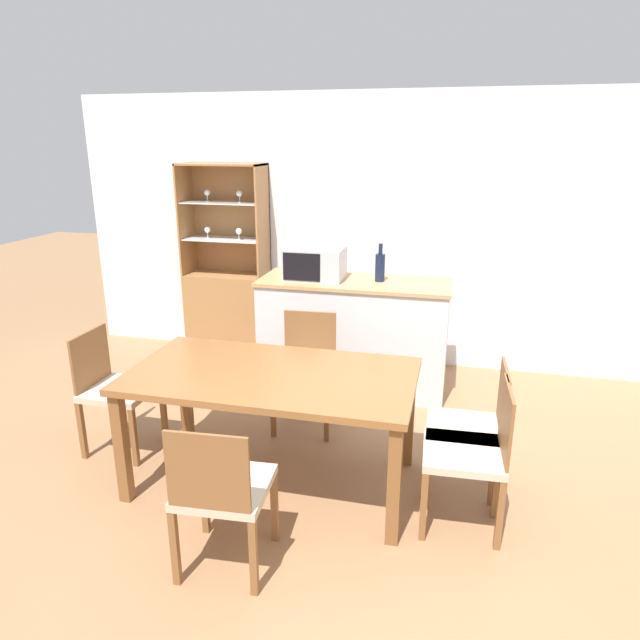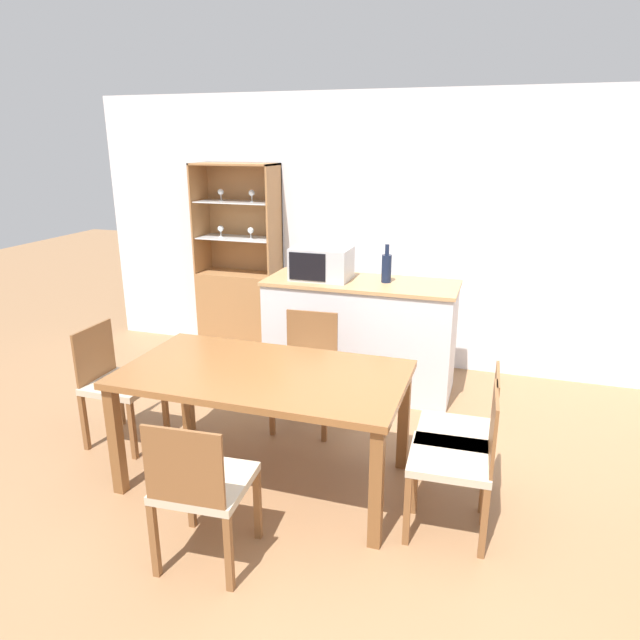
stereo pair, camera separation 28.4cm
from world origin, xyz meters
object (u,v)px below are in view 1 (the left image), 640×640
object	(u,v)px
wine_bottle	(380,266)
dining_table	(272,385)
dining_chair_head_far	(306,369)
display_cabinet	(228,300)
dining_chair_side_right_far	(471,429)
microwave	(315,263)
dining_chair_side_right_near	(471,453)
dining_chair_head_near	(222,491)
dining_chair_side_left_far	(115,389)

from	to	relation	value
wine_bottle	dining_table	bearing A→B (deg)	-104.72
dining_chair_head_far	display_cabinet	bearing A→B (deg)	-52.01
dining_chair_side_right_far	wine_bottle	size ratio (longest dim) A/B	2.68
microwave	wine_bottle	distance (m)	0.56
dining_chair_side_right_near	dining_chair_head_near	distance (m)	1.38
dining_chair_head_far	dining_chair_side_left_far	size ratio (longest dim) A/B	1.00
dining_chair_side_left_far	microwave	bearing A→B (deg)	143.04
dining_table	wine_bottle	size ratio (longest dim) A/B	5.45
dining_chair_head_near	dining_chair_side_right_near	bearing A→B (deg)	25.19
dining_chair_side_right_far	dining_chair_head_near	xyz separation A→B (m)	(-1.21, -0.95, 0.00)
dining_table	dining_chair_head_near	xyz separation A→B (m)	(0.00, -0.81, -0.22)
dining_table	dining_chair_side_right_near	xyz separation A→B (m)	(1.21, -0.14, -0.22)
dining_table	dining_chair_head_far	bearing A→B (deg)	90.20
dining_chair_side_right_near	wine_bottle	distance (m)	2.04
microwave	dining_chair_side_right_far	bearing A→B (deg)	-46.85
dining_chair_head_near	microwave	size ratio (longest dim) A/B	1.73
dining_chair_head_near	dining_chair_side_right_far	bearing A→B (deg)	34.50
dining_chair_side_right_near	display_cabinet	bearing A→B (deg)	43.82
dining_chair_side_left_far	dining_chair_side_right_far	bearing A→B (deg)	90.17
display_cabinet	dining_chair_head_near	size ratio (longest dim) A/B	2.21
dining_chair_side_right_far	microwave	bearing A→B (deg)	41.52
dining_table	dining_chair_side_right_near	size ratio (longest dim) A/B	2.03
microwave	wine_bottle	xyz separation A→B (m)	(0.56, 0.05, -0.01)
display_cabinet	dining_chair_side_left_far	xyz separation A→B (m)	(-0.03, -1.98, -0.11)
dining_chair_side_left_far	dining_chair_side_right_far	world-z (taller)	same
dining_chair_head_near	microwave	bearing A→B (deg)	89.36
dining_chair_side_right_near	wine_bottle	size ratio (longest dim) A/B	2.68
dining_chair_head_far	dining_chair_head_near	bearing A→B (deg)	86.44
dining_chair_side_left_far	wine_bottle	size ratio (longest dim) A/B	2.68
dining_chair_head_far	dining_chair_head_near	size ratio (longest dim) A/B	1.00
display_cabinet	microwave	world-z (taller)	display_cabinet
microwave	wine_bottle	bearing A→B (deg)	5.21
microwave	dining_chair_side_left_far	bearing A→B (deg)	-127.10
dining_table	microwave	bearing A→B (deg)	94.69
dining_table	dining_chair_side_left_far	size ratio (longest dim) A/B	2.03
wine_bottle	microwave	bearing A→B (deg)	-174.79
dining_chair_head_near	wine_bottle	distance (m)	2.55
dining_chair_head_far	dining_chair_side_right_far	distance (m)	1.38
dining_table	microwave	size ratio (longest dim) A/B	3.52
dining_chair_head_near	dining_chair_side_left_far	bearing A→B (deg)	138.06
dining_chair_head_far	dining_chair_head_near	world-z (taller)	same
dining_chair_side_right_near	microwave	xyz separation A→B (m)	(-1.34, 1.71, 0.66)
dining_chair_head_far	microwave	distance (m)	1.01
dining_table	dining_chair_side_right_near	distance (m)	1.24
display_cabinet	dining_chair_head_far	bearing A→B (deg)	-48.25
dining_chair_side_left_far	dining_chair_side_right_near	size ratio (longest dim) A/B	1.00
dining_chair_side_right_far	dining_chair_head_near	size ratio (longest dim) A/B	1.00
microwave	dining_chair_side_right_near	bearing A→B (deg)	-51.99
display_cabinet	dining_chair_side_right_far	xyz separation A→B (m)	(2.39, -1.98, -0.11)
dining_chair_side_right_far	microwave	xyz separation A→B (m)	(-1.34, 1.43, 0.66)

